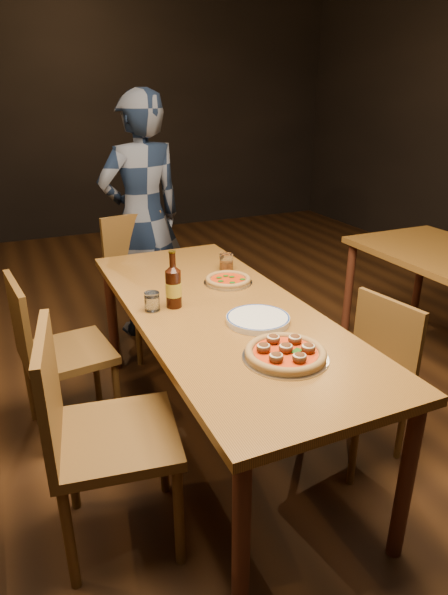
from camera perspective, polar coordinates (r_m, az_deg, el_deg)
name	(u,v)px	position (r m, az deg, el deg)	size (l,w,h in m)	color
ground	(220,437)	(2.74, -0.44, -15.67)	(9.00, 9.00, 0.00)	black
room_shell	(219,48)	(2.17, -0.61, 26.76)	(9.00, 9.00, 9.00)	black
table_main	(220,321)	(2.39, -0.49, -2.73)	(0.80, 2.00, 0.75)	brown
chair_main_nw	(116,435)	(1.99, -12.29, -15.16)	(0.46, 0.46, 0.98)	brown
chair_main_sw	(67,352)	(2.70, -17.54, -5.94)	(0.43, 0.43, 0.92)	brown
chair_main_e	(357,380)	(2.50, 15.00, -9.16)	(0.39, 0.39, 0.83)	brown
chair_end	(149,283)	(3.46, -8.62, 1.66)	(0.45, 0.45, 0.97)	brown
pizza_meatball	(286,353)	(1.92, 7.08, -6.30)	(0.33, 0.33, 0.06)	#B7B7BF
pizza_margherita	(228,280)	(2.66, 0.47, 2.03)	(0.26, 0.26, 0.03)	#B7B7BF
plate_stack	(258,319)	(2.21, 3.92, -2.52)	(0.28, 0.28, 0.03)	white
beer_bottle	(174,288)	(2.34, -5.81, 1.13)	(0.08, 0.08, 0.27)	black
water_glass	(152,301)	(2.33, -8.25, -0.45)	(0.07, 0.07, 0.09)	white
amber_glass	(226,262)	(2.84, 0.26, 4.07)	(0.08, 0.08, 0.10)	#A04C12
diner	(143,218)	(3.64, -9.30, 8.95)	(0.63, 0.41, 1.73)	black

